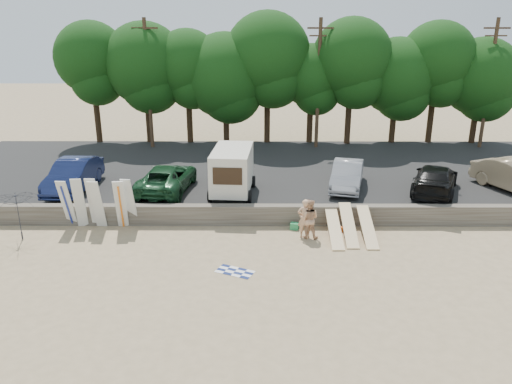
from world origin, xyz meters
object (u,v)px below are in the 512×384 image
at_px(car_0, 73,175).
at_px(car_2, 347,175).
at_px(car_1, 167,178).
at_px(car_3, 435,179).
at_px(box_trailer, 232,169).
at_px(beachgoer_b, 309,219).
at_px(beach_umbrella, 17,217).
at_px(cooler, 294,226).
at_px(beachgoer_a, 305,218).

relative_size(car_0, car_2, 1.13).
distance_m(car_1, car_3, 14.44).
relative_size(box_trailer, car_0, 0.79).
distance_m(car_0, beachgoer_b, 13.29).
height_order(car_0, beach_umbrella, car_0).
bearing_deg(cooler, car_2, 67.34).
distance_m(box_trailer, car_2, 6.40).
height_order(car_0, cooler, car_0).
bearing_deg(beach_umbrella, car_1, 39.60).
bearing_deg(car_3, beachgoer_a, 53.86).
distance_m(car_0, car_3, 19.56).
relative_size(box_trailer, beach_umbrella, 1.59).
distance_m(car_1, beach_umbrella, 7.70).
bearing_deg(box_trailer, car_1, 175.76).
height_order(beachgoer_a, cooler, beachgoer_a).
bearing_deg(beachgoer_b, box_trailer, -34.47).
height_order(car_0, car_2, car_0).
xyz_separation_m(car_0, car_1, (5.12, -0.14, -0.11)).
bearing_deg(car_1, beachgoer_a, 153.38).
bearing_deg(beach_umbrella, car_2, 18.98).
relative_size(beachgoer_a, beachgoer_b, 1.01).
relative_size(car_0, beachgoer_a, 2.71).
bearing_deg(car_3, cooler, 47.05).
height_order(box_trailer, car_1, box_trailer).
bearing_deg(beachgoer_a, car_1, -28.16).
distance_m(car_1, cooler, 7.73).
bearing_deg(car_0, cooler, -16.04).
bearing_deg(cooler, car_3, 38.12).
bearing_deg(car_0, box_trailer, -2.60).
height_order(car_1, beach_umbrella, beach_umbrella).
bearing_deg(car_2, beach_umbrella, -147.20).
relative_size(box_trailer, car_1, 0.77).
relative_size(beachgoer_b, cooler, 4.89).
distance_m(box_trailer, car_1, 3.67).
distance_m(car_3, beachgoer_b, 8.39).
bearing_deg(box_trailer, beachgoer_b, -43.82).
distance_m(beachgoer_a, cooler, 1.27).
xyz_separation_m(car_1, car_2, (9.86, 0.52, 0.01)).
height_order(car_0, car_3, car_0).
bearing_deg(car_2, beachgoer_b, -102.93).
distance_m(car_1, car_2, 9.87).
distance_m(beachgoer_a, beach_umbrella, 13.03).
distance_m(car_0, beach_umbrella, 5.13).
bearing_deg(car_2, car_0, -164.72).
bearing_deg(car_1, car_2, -170.73).
bearing_deg(beachgoer_a, box_trailer, -44.40).
height_order(car_2, beachgoer_a, car_2).
bearing_deg(box_trailer, beachgoer_a, -45.04).
xyz_separation_m(car_1, beach_umbrella, (-5.93, -4.91, -0.29)).
relative_size(box_trailer, car_3, 0.77).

